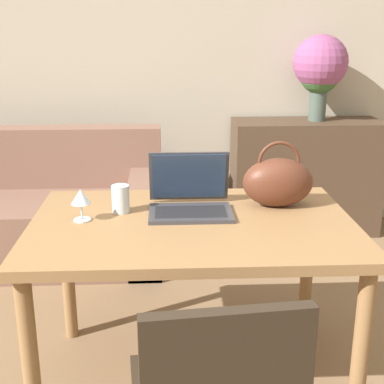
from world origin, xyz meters
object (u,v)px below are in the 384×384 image
laptop (190,195)px  drinking_glass (121,199)px  couch (32,215)px  handbag (278,182)px  flower_vase (320,67)px  wine_glass (81,198)px

laptop → drinking_glass: (-0.29, -0.02, -0.01)m
couch → handbag: size_ratio=5.65×
drinking_glass → flower_vase: 2.10m
wine_glass → flower_vase: (1.41, 1.72, 0.37)m
drinking_glass → wine_glass: bearing=-148.1°
couch → handbag: bearing=-41.2°
laptop → drinking_glass: 0.29m
couch → handbag: (1.35, -1.18, 0.55)m
wine_glass → handbag: 0.82m
flower_vase → couch: bearing=-168.2°
handbag → wine_glass: bearing=-170.3°
drinking_glass → couch: bearing=119.4°
wine_glass → handbag: bearing=9.7°
couch → flower_vase: size_ratio=2.85×
flower_vase → handbag: bearing=-110.8°
laptop → drinking_glass: laptop is taller
flower_vase → wine_glass: bearing=-129.2°
drinking_glass → laptop: bearing=3.5°
laptop → handbag: size_ratio=1.13×
drinking_glass → handbag: size_ratio=0.39×
wine_glass → flower_vase: size_ratio=0.22×
handbag → couch: bearing=138.8°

